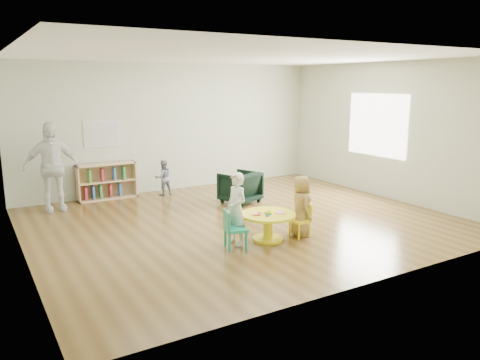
{
  "coord_description": "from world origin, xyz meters",
  "views": [
    {
      "loc": [
        -4.05,
        -6.74,
        2.37
      ],
      "look_at": [
        -0.24,
        -0.3,
        0.82
      ],
      "focal_mm": 35.0,
      "sensor_mm": 36.0,
      "label": 1
    }
  ],
  "objects": [
    {
      "name": "child_right",
      "position": [
        0.38,
        -1.13,
        0.48
      ],
      "size": [
        0.4,
        0.53,
        0.97
      ],
      "primitive_type": "imported",
      "rotation": [
        0.0,
        0.0,
        1.36
      ],
      "color": "yellow",
      "rests_on": "ground"
    },
    {
      "name": "room",
      "position": [
        0.01,
        0.0,
        1.89
      ],
      "size": [
        7.1,
        7.0,
        2.8
      ],
      "color": "brown",
      "rests_on": "ground"
    },
    {
      "name": "kid_chair_left",
      "position": [
        -0.84,
        -1.1,
        0.31
      ],
      "size": [
        0.38,
        0.38,
        0.58
      ],
      "rotation": [
        0.0,
        0.0,
        -1.83
      ],
      "color": "#1C9B76",
      "rests_on": "ground"
    },
    {
      "name": "armchair",
      "position": [
        0.62,
        1.15,
        0.32
      ],
      "size": [
        0.87,
        0.88,
        0.63
      ],
      "primitive_type": "imported",
      "rotation": [
        0.0,
        0.0,
        3.48
      ],
      "color": "black",
      "rests_on": "ground"
    },
    {
      "name": "kid_chair_right",
      "position": [
        0.38,
        -1.16,
        0.28
      ],
      "size": [
        0.3,
        0.3,
        0.51
      ],
      "rotation": [
        0.0,
        0.0,
        1.65
      ],
      "color": "yellow",
      "rests_on": "ground"
    },
    {
      "name": "activity_table",
      "position": [
        -0.19,
        -1.06,
        0.29
      ],
      "size": [
        0.85,
        0.85,
        0.47
      ],
      "rotation": [
        0.0,
        0.0,
        -0.32
      ],
      "color": "yellow",
      "rests_on": "ground"
    },
    {
      "name": "adult_caretaker",
      "position": [
        -2.71,
        2.43,
        0.84
      ],
      "size": [
        0.98,
        0.41,
        1.68
      ],
      "primitive_type": "imported",
      "rotation": [
        0.0,
        0.0,
        -0.0
      ],
      "color": "white",
      "rests_on": "ground"
    },
    {
      "name": "toddler",
      "position": [
        -0.47,
        2.53,
        0.38
      ],
      "size": [
        0.38,
        0.3,
        0.77
      ],
      "primitive_type": "imported",
      "rotation": [
        0.0,
        0.0,
        3.12
      ],
      "color": "#19233F",
      "rests_on": "ground"
    },
    {
      "name": "alphabet_poster",
      "position": [
        -1.6,
        2.98,
        1.35
      ],
      "size": [
        0.74,
        0.01,
        0.54
      ],
      "color": "silver",
      "rests_on": "ground"
    },
    {
      "name": "child_left",
      "position": [
        -0.7,
        -0.97,
        0.55
      ],
      "size": [
        0.3,
        0.42,
        1.09
      ],
      "primitive_type": "imported",
      "rotation": [
        0.0,
        0.0,
        -1.47
      ],
      "color": "white",
      "rests_on": "ground"
    },
    {
      "name": "bookshelf",
      "position": [
        -1.61,
        2.86,
        0.37
      ],
      "size": [
        1.2,
        0.3,
        0.75
      ],
      "color": "tan",
      "rests_on": "ground"
    }
  ]
}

